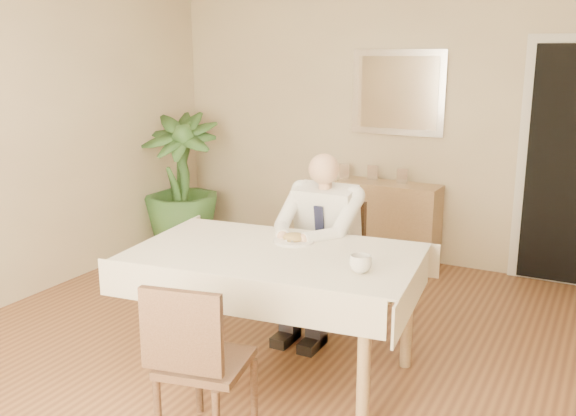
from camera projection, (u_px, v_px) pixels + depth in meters
The scene contains 16 objects.
room at pixel (260, 162), 3.68m from camera, with size 5.00×5.02×2.60m.
mirror at pixel (398, 93), 5.74m from camera, with size 0.86×0.04×0.76m.
dining_table at pixel (275, 264), 3.87m from camera, with size 1.82×1.20×0.75m.
chair_far at pixel (333, 253), 4.66m from camera, with size 0.45×0.45×0.87m.
chair_near at pixel (196, 357), 3.10m from camera, with size 0.48×0.48×0.86m.
seated_man at pixel (317, 236), 4.37m from camera, with size 0.48×0.72×1.24m.
plate at pixel (294, 241), 4.03m from camera, with size 0.26×0.26×0.02m, color white.
food at pixel (294, 237), 4.02m from camera, with size 0.14×0.14×0.06m, color olive.
knife at pixel (295, 241), 3.95m from camera, with size 0.01×0.01×0.13m, color silver.
fork at pixel (284, 240), 3.99m from camera, with size 0.01×0.01×0.13m, color silver.
coffee_mug at pixel (361, 264), 3.47m from camera, with size 0.12×0.12×0.10m, color white.
sideboard at pixel (387, 223), 5.90m from camera, with size 0.94×0.32×0.75m, color #A48556.
photo_frame_left at pixel (345, 171), 6.00m from camera, with size 0.10×0.02×0.14m, color silver.
photo_frame_center at pixel (373, 173), 5.93m from camera, with size 0.10×0.02×0.14m, color silver.
photo_frame_right at pixel (402, 176), 5.77m from camera, with size 0.10×0.02×0.14m, color silver.
potted_palm at pixel (181, 182), 6.27m from camera, with size 0.74×0.74×1.33m, color #2D5323.
Camera 1 is at (1.83, -3.15, 1.93)m, focal length 40.00 mm.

